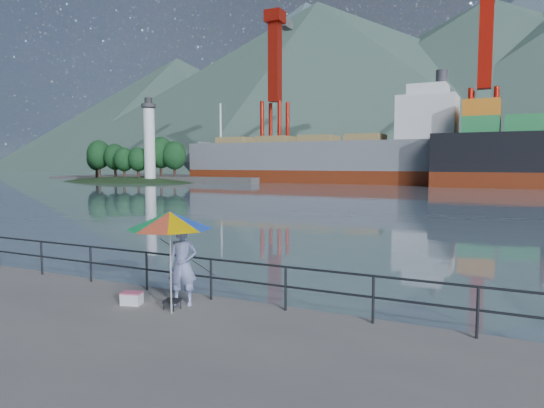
% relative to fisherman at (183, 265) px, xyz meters
% --- Properties ---
extents(harbor_water, '(500.00, 280.00, 0.00)m').
position_rel_fisherman_xyz_m(harbor_water, '(-2.65, 128.96, -0.94)').
color(harbor_water, slate).
rests_on(harbor_water, ground).
extents(far_dock, '(200.00, 40.00, 0.40)m').
position_rel_fisherman_xyz_m(far_dock, '(7.35, 91.96, -0.94)').
color(far_dock, '#514F4C').
rests_on(far_dock, ground).
extents(guardrail, '(22.00, 0.06, 1.03)m').
position_rel_fisherman_xyz_m(guardrail, '(-2.65, 0.66, -0.42)').
color(guardrail, '#2D3033').
rests_on(guardrail, ground).
extents(lighthouse_islet, '(48.00, 26.40, 19.20)m').
position_rel_fisherman_xyz_m(lighthouse_islet, '(-57.62, 60.95, -0.68)').
color(lighthouse_islet, '#263F1E').
rests_on(lighthouse_islet, ground).
extents(fisherman, '(0.81, 0.68, 1.89)m').
position_rel_fisherman_xyz_m(fisherman, '(0.00, 0.00, 0.00)').
color(fisherman, '#30429B').
rests_on(fisherman, ground).
extents(beach_umbrella, '(2.16, 2.16, 2.28)m').
position_rel_fisherman_xyz_m(beach_umbrella, '(0.17, -0.66, 1.14)').
color(beach_umbrella, white).
rests_on(beach_umbrella, ground).
extents(folding_stool, '(0.42, 0.42, 0.23)m').
position_rel_fisherman_xyz_m(folding_stool, '(0.01, -0.42, -0.82)').
color(folding_stool, black).
rests_on(folding_stool, ground).
extents(cooler_bag, '(0.53, 0.42, 0.26)m').
position_rel_fisherman_xyz_m(cooler_bag, '(-1.10, -0.52, -0.81)').
color(cooler_bag, silver).
rests_on(cooler_bag, ground).
extents(fishing_rod, '(0.51, 1.67, 1.22)m').
position_rel_fisherman_xyz_m(fishing_rod, '(-0.53, 0.97, -0.94)').
color(fishing_rod, black).
rests_on(fishing_rod, ground).
extents(bulk_carrier, '(53.24, 9.21, 14.50)m').
position_rel_fisherman_xyz_m(bulk_carrier, '(-20.49, 73.16, 3.15)').
color(bulk_carrier, '#65220D').
rests_on(bulk_carrier, ground).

